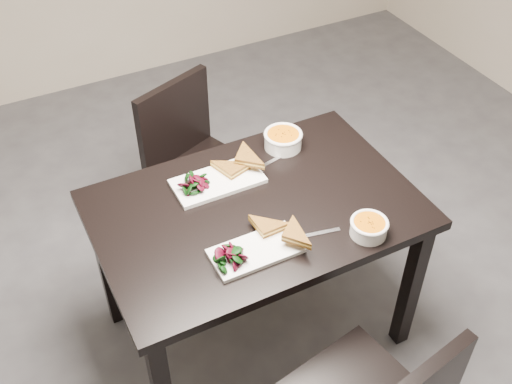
# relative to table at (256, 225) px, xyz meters

# --- Properties ---
(ground) EXTENTS (5.00, 5.00, 0.00)m
(ground) POSITION_rel_table_xyz_m (-0.05, -0.13, -0.65)
(ground) COLOR #47474C
(ground) RESTS_ON ground
(table) EXTENTS (1.20, 0.80, 0.75)m
(table) POSITION_rel_table_xyz_m (0.00, 0.00, 0.00)
(table) COLOR black
(table) RESTS_ON ground
(chair_far) EXTENTS (0.55, 0.55, 0.85)m
(chair_far) POSITION_rel_table_xyz_m (0.02, 0.69, -0.17)
(chair_far) COLOR black
(chair_far) RESTS_ON ground
(plate_near) EXTENTS (0.31, 0.16, 0.02)m
(plate_near) POSITION_rel_table_xyz_m (-0.11, -0.21, 0.11)
(plate_near) COLOR white
(plate_near) RESTS_ON table
(sandwich_near) EXTENTS (0.16, 0.12, 0.05)m
(sandwich_near) POSITION_rel_table_xyz_m (-0.04, -0.19, 0.14)
(sandwich_near) COLOR #8D5E1D
(sandwich_near) RESTS_ON plate_near
(salad_near) EXTENTS (0.10, 0.09, 0.04)m
(salad_near) POSITION_rel_table_xyz_m (-0.21, -0.21, 0.14)
(salad_near) COLOR black
(salad_near) RESTS_ON plate_near
(soup_bowl_near) EXTENTS (0.14, 0.14, 0.06)m
(soup_bowl_near) POSITION_rel_table_xyz_m (0.29, -0.31, 0.13)
(soup_bowl_near) COLOR white
(soup_bowl_near) RESTS_ON table
(cutlery_near) EXTENTS (0.18, 0.05, 0.00)m
(cutlery_near) POSITION_rel_table_xyz_m (0.12, -0.23, 0.10)
(cutlery_near) COLOR silver
(cutlery_near) RESTS_ON table
(plate_far) EXTENTS (0.35, 0.18, 0.02)m
(plate_far) POSITION_rel_table_xyz_m (-0.07, 0.18, 0.11)
(plate_far) COLOR white
(plate_far) RESTS_ON table
(sandwich_far) EXTENTS (0.21, 0.18, 0.06)m
(sandwich_far) POSITION_rel_table_xyz_m (-0.01, 0.17, 0.14)
(sandwich_far) COLOR #8D5E1D
(sandwich_far) RESTS_ON plate_far
(salad_far) EXTENTS (0.11, 0.10, 0.05)m
(salad_far) POSITION_rel_table_xyz_m (-0.17, 0.18, 0.14)
(salad_far) COLOR black
(salad_far) RESTS_ON plate_far
(soup_bowl_far) EXTENTS (0.16, 0.16, 0.07)m
(soup_bowl_far) POSITION_rel_table_xyz_m (0.26, 0.27, 0.14)
(soup_bowl_far) COLOR white
(soup_bowl_far) RESTS_ON table
(cutlery_far) EXTENTS (0.18, 0.06, 0.00)m
(cutlery_far) POSITION_rel_table_xyz_m (0.16, 0.20, 0.10)
(cutlery_far) COLOR silver
(cutlery_far) RESTS_ON table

